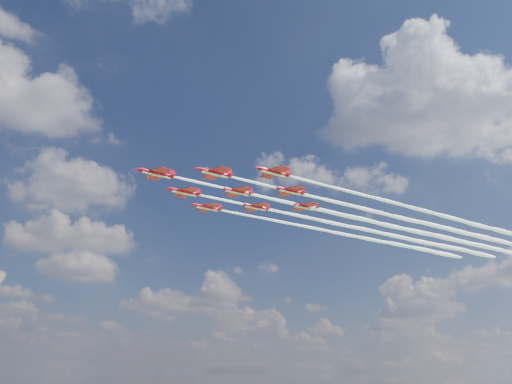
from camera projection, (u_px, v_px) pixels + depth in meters
jet_lead at (353, 217)px, 144.10m from camera, size 127.98×14.88×2.40m
jet_row2_port at (399, 217)px, 143.73m from camera, size 127.98×14.88×2.40m
jet_row2_starb at (361, 229)px, 155.69m from camera, size 127.98×14.88×2.40m
jet_row3_port at (445, 217)px, 143.36m from camera, size 127.98×14.88×2.40m
jet_row3_centre at (403, 229)px, 155.32m from camera, size 127.98×14.88×2.40m
jet_row3_starb at (367, 239)px, 167.28m from camera, size 127.98×14.88×2.40m
jet_row4_port at (446, 228)px, 154.95m from camera, size 127.98×14.88×2.40m
jet_row4_starb at (407, 238)px, 166.91m from camera, size 127.98×14.88×2.40m
jet_tail at (446, 238)px, 166.54m from camera, size 127.98×14.88×2.40m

